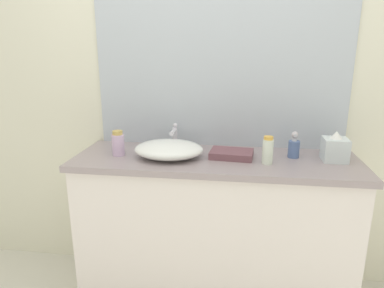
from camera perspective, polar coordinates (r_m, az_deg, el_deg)
The scene contains 10 objects.
bathroom_wall_rear at distance 2.18m, azimuth 1.95°, elevation 10.11°, with size 6.00×0.06×2.60m, color silver.
vanity_counter at distance 2.14m, azimuth 3.65°, elevation -13.88°, with size 1.60×0.52×0.91m.
wall_mirror_panel at distance 2.12m, azimuth 4.72°, elevation 14.89°, with size 1.52×0.01×1.15m, color #B2BCC6.
sink_basin at distance 1.95m, azimuth -3.85°, elevation -0.89°, with size 0.39×0.31×0.09m, color white.
faucet at distance 2.10m, azimuth -2.93°, elevation 1.55°, with size 0.03×0.13×0.15m.
soap_dispenser at distance 2.02m, azimuth 16.47°, elevation -0.49°, with size 0.06×0.06×0.15m.
lotion_bottle at distance 1.87m, azimuth 12.40°, elevation -1.05°, with size 0.06×0.06×0.15m.
perfume_bottle at distance 2.02m, azimuth -12.09°, elevation 0.07°, with size 0.07×0.07×0.14m.
tissue_box at distance 2.03m, azimuth 22.53°, elevation -0.65°, with size 0.13×0.13×0.17m.
folded_hand_towel at distance 1.96m, azimuth 6.55°, elevation -1.64°, with size 0.24×0.16×0.04m, color #724851.
Camera 1 is at (0.23, -1.43, 1.52)m, focal length 32.32 mm.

